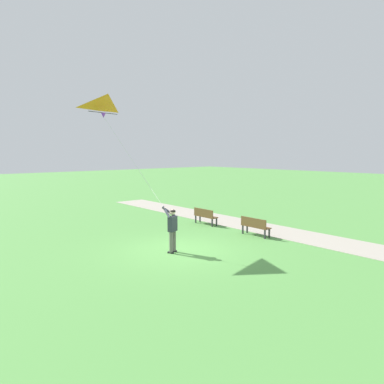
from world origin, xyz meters
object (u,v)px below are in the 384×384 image
Objects in this scene: person_kite_flyer at (172,226)px; flying_kite at (108,106)px; park_bench_near_walkway at (205,215)px; park_bench_far_walkway at (255,225)px.

flying_kite is (1.12, -2.83, 4.80)m from person_kite_flyer.
person_kite_flyer is 0.40× the size of flying_kite.
park_bench_near_walkway is at bearing -146.70° from person_kite_flyer.
flying_kite is 7.93m from park_bench_near_walkway.
flying_kite is at bearing 2.70° from park_bench_near_walkway.
person_kite_flyer is 5.68m from flying_kite.
flying_kite reaches higher than person_kite_flyer.
park_bench_near_walkway and park_bench_far_walkway have the same top height.
park_bench_far_walkway is (0.07, 3.50, 0.00)m from park_bench_near_walkway.
person_kite_flyer is at bearing -4.78° from park_bench_far_walkway.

